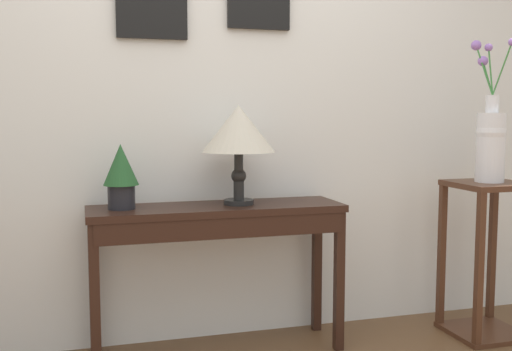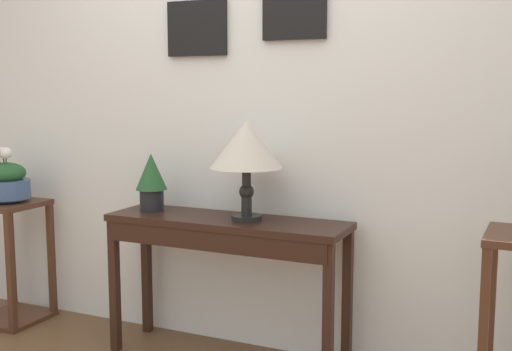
% 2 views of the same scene
% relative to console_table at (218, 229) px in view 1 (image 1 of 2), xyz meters
% --- Properties ---
extents(back_wall_with_art, '(9.00, 0.13, 2.80)m').
position_rel_console_table_xyz_m(back_wall_with_art, '(0.04, 0.30, 0.76)').
color(back_wall_with_art, silver).
rests_on(back_wall_with_art, ground).
extents(console_table, '(1.26, 0.37, 0.76)m').
position_rel_console_table_xyz_m(console_table, '(0.00, 0.00, 0.00)').
color(console_table, black).
rests_on(console_table, ground).
extents(table_lamp, '(0.36, 0.36, 0.50)m').
position_rel_console_table_xyz_m(table_lamp, '(0.11, 0.02, 0.48)').
color(table_lamp, black).
rests_on(table_lamp, console_table).
extents(potted_plant_on_console, '(0.17, 0.17, 0.31)m').
position_rel_console_table_xyz_m(potted_plant_on_console, '(-0.46, 0.04, 0.29)').
color(potted_plant_on_console, black).
rests_on(potted_plant_on_console, console_table).
extents(pedestal_stand_right, '(0.38, 0.38, 0.85)m').
position_rel_console_table_xyz_m(pedestal_stand_right, '(1.46, -0.15, -0.22)').
color(pedestal_stand_right, '#472819').
rests_on(pedestal_stand_right, ground).
extents(flower_vase_tall_right, '(0.16, 0.21, 0.76)m').
position_rel_console_table_xyz_m(flower_vase_tall_right, '(1.46, -0.15, 0.44)').
color(flower_vase_tall_right, silver).
rests_on(flower_vase_tall_right, pedestal_stand_right).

